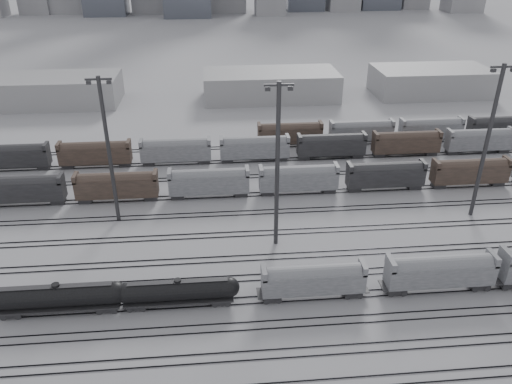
{
  "coord_description": "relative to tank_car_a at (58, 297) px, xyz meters",
  "views": [
    {
      "loc": [
        -7.78,
        -52.36,
        44.36
      ],
      "look_at": [
        -0.74,
        25.33,
        4.0
      ],
      "focal_mm": 35.0,
      "sensor_mm": 36.0,
      "label": 1
    }
  ],
  "objects": [
    {
      "name": "bg_string_near",
      "position": [
        36.8,
        31.0,
        0.28
      ],
      "size": [
        151.0,
        3.0,
        5.6
      ],
      "color": "gray",
      "rests_on": "ground"
    },
    {
      "name": "tank_car_a",
      "position": [
        0.0,
        0.0,
        0.0
      ],
      "size": [
        17.62,
        2.94,
        4.35
      ],
      "color": "black",
      "rests_on": "ground"
    },
    {
      "name": "warehouse_right",
      "position": [
        88.8,
        94.0,
        1.48
      ],
      "size": [
        35.0,
        18.0,
        8.0
      ],
      "primitive_type": "cube",
      "color": "gray",
      "rests_on": "ground"
    },
    {
      "name": "light_mast_d",
      "position": [
        66.04,
        19.88,
        11.7
      ],
      "size": [
        4.29,
        0.69,
        26.8
      ],
      "color": "#333335",
      "rests_on": "ground"
    },
    {
      "name": "ground",
      "position": [
        28.8,
        -1.0,
        -2.52
      ],
      "size": [
        900.0,
        900.0,
        0.0
      ],
      "primitive_type": "plane",
      "color": "#B3B2B7",
      "rests_on": "ground"
    },
    {
      "name": "tank_car_b",
      "position": [
        15.52,
        0.0,
        -0.19
      ],
      "size": [
        16.29,
        2.71,
        4.03
      ],
      "color": "black",
      "rests_on": "ground"
    },
    {
      "name": "light_mast_c",
      "position": [
        30.31,
        13.87,
        11.51
      ],
      "size": [
        4.23,
        0.68,
        26.45
      ],
      "color": "#333335",
      "rests_on": "ground"
    },
    {
      "name": "bg_string_far",
      "position": [
        64.3,
        55.0,
        0.28
      ],
      "size": [
        66.0,
        3.0,
        5.6
      ],
      "color": "brown",
      "rests_on": "ground"
    },
    {
      "name": "tracks",
      "position": [
        28.8,
        16.5,
        -2.44
      ],
      "size": [
        220.0,
        71.5,
        0.16
      ],
      "color": "black",
      "rests_on": "ground"
    },
    {
      "name": "bg_string_mid",
      "position": [
        46.8,
        47.0,
        0.28
      ],
      "size": [
        151.0,
        3.0,
        5.6
      ],
      "color": "black",
      "rests_on": "ground"
    },
    {
      "name": "hopper_car_a",
      "position": [
        33.63,
        0.0,
        0.59
      ],
      "size": [
        14.06,
        2.79,
        5.03
      ],
      "color": "black",
      "rests_on": "ground"
    },
    {
      "name": "warehouse_mid",
      "position": [
        38.8,
        94.0,
        1.48
      ],
      "size": [
        40.0,
        18.0,
        8.0
      ],
      "primitive_type": "cube",
      "color": "gray",
      "rests_on": "ground"
    },
    {
      "name": "hopper_car_b",
      "position": [
        51.34,
        -0.0,
        0.81
      ],
      "size": [
        15.09,
        3.0,
        5.4
      ],
      "color": "black",
      "rests_on": "ground"
    },
    {
      "name": "light_mast_b",
      "position": [
        3.92,
        23.62,
        10.91
      ],
      "size": [
        4.05,
        0.65,
        25.32
      ],
      "color": "#333335",
      "rests_on": "ground"
    },
    {
      "name": "warehouse_left",
      "position": [
        -31.2,
        94.0,
        1.48
      ],
      "size": [
        50.0,
        18.0,
        8.0
      ],
      "primitive_type": "cube",
      "color": "gray",
      "rests_on": "ground"
    }
  ]
}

